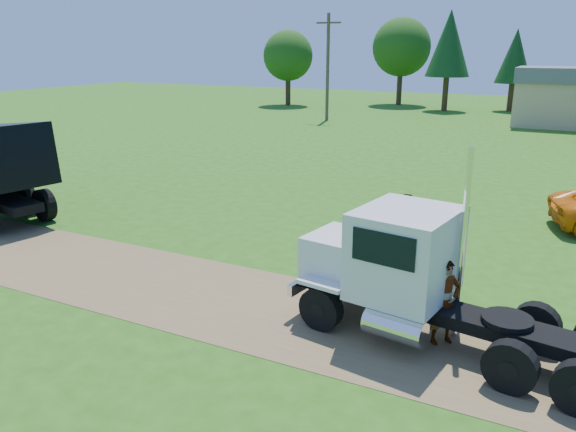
% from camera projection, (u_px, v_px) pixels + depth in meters
% --- Properties ---
extents(ground, '(140.00, 140.00, 0.00)m').
position_uv_depth(ground, '(291.00, 314.00, 13.74)').
color(ground, '#2A5713').
rests_on(ground, ground).
extents(dirt_track, '(120.00, 4.20, 0.01)m').
position_uv_depth(dirt_track, '(291.00, 314.00, 13.74)').
color(dirt_track, brown).
rests_on(dirt_track, ground).
extents(white_semi_tractor, '(7.29, 3.34, 4.31)m').
position_uv_depth(white_semi_tractor, '(407.00, 272.00, 12.46)').
color(white_semi_tractor, black).
rests_on(white_semi_tractor, ground).
extents(spectator_a, '(0.83, 0.84, 1.95)m').
position_uv_depth(spectator_a, '(445.00, 302.00, 12.15)').
color(spectator_a, '#999999').
rests_on(spectator_a, ground).
extents(spectator_b, '(1.19, 1.13, 1.93)m').
position_uv_depth(spectator_b, '(404.00, 224.00, 17.54)').
color(spectator_b, '#999999').
rests_on(spectator_b, ground).
extents(tan_shed, '(6.20, 5.40, 4.70)m').
position_uv_depth(tan_shed, '(556.00, 96.00, 45.44)').
color(tan_shed, tan).
rests_on(tan_shed, ground).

